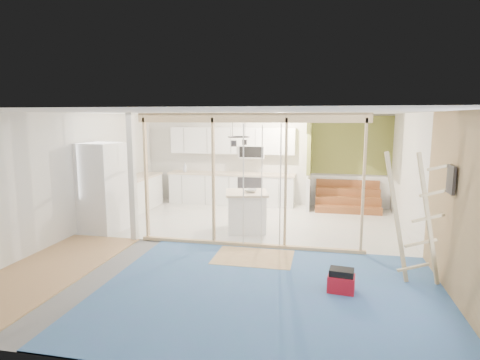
% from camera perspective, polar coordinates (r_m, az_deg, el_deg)
% --- Properties ---
extents(room, '(7.01, 8.01, 2.61)m').
position_cam_1_polar(room, '(7.68, -0.93, -0.14)').
color(room, slate).
rests_on(room, ground).
extents(floor_overlays, '(7.00, 8.00, 0.03)m').
position_cam_1_polar(floor_overlays, '(8.03, -0.30, -9.21)').
color(floor_overlays, beige).
rests_on(floor_overlays, room).
extents(stud_frame, '(4.66, 0.14, 2.60)m').
position_cam_1_polar(stud_frame, '(7.71, -2.91, 2.17)').
color(stud_frame, '#E0B789').
rests_on(stud_frame, room).
extents(base_cabinets, '(4.45, 2.24, 0.93)m').
position_cam_1_polar(base_cabinets, '(11.44, -5.07, -1.41)').
color(base_cabinets, white).
rests_on(base_cabinets, room).
extents(upper_cabinets, '(3.60, 0.41, 0.85)m').
position_cam_1_polar(upper_cabinets, '(11.52, -0.83, 5.48)').
color(upper_cabinets, white).
rests_on(upper_cabinets, room).
extents(green_partition, '(2.25, 1.51, 2.60)m').
position_cam_1_polar(green_partition, '(11.18, 13.59, 0.62)').
color(green_partition, olive).
rests_on(green_partition, room).
extents(pot_rack, '(0.52, 0.52, 0.72)m').
position_cam_1_polar(pot_rack, '(9.52, -0.23, 5.83)').
color(pot_rack, black).
rests_on(pot_rack, room).
extents(sheathing_panel, '(0.02, 4.00, 2.60)m').
position_cam_1_polar(sheathing_panel, '(5.82, 29.65, -4.25)').
color(sheathing_panel, tan).
rests_on(sheathing_panel, room).
extents(electrical_panel, '(0.04, 0.30, 0.40)m').
position_cam_1_polar(electrical_panel, '(6.31, 27.82, 0.06)').
color(electrical_panel, '#353439').
rests_on(electrical_panel, room).
extents(ceiling_light, '(0.32, 0.32, 0.08)m').
position_cam_1_polar(ceiling_light, '(10.41, 10.42, 8.94)').
color(ceiling_light, '#FFEABF').
rests_on(ceiling_light, room).
extents(fridge, '(0.97, 0.94, 1.96)m').
position_cam_1_polar(fridge, '(9.30, -19.03, -1.03)').
color(fridge, white).
rests_on(fridge, room).
extents(island, '(1.09, 1.09, 0.89)m').
position_cam_1_polar(island, '(8.90, 0.94, -4.52)').
color(island, white).
rests_on(island, room).
extents(bowl, '(0.31, 0.31, 0.07)m').
position_cam_1_polar(bowl, '(8.76, 1.52, -1.53)').
color(bowl, silver).
rests_on(bowl, island).
extents(soap_bottle_a, '(0.11, 0.11, 0.28)m').
position_cam_1_polar(soap_bottle_a, '(11.79, -7.83, 1.81)').
color(soap_bottle_a, silver).
rests_on(soap_bottle_a, base_cabinets).
extents(soap_bottle_b, '(0.11, 0.11, 0.19)m').
position_cam_1_polar(soap_bottle_b, '(11.21, 6.72, 1.25)').
color(soap_bottle_b, white).
rests_on(soap_bottle_b, base_cabinets).
extents(toolbox, '(0.41, 0.32, 0.36)m').
position_cam_1_polar(toolbox, '(6.13, 14.20, -13.80)').
color(toolbox, '#B4101E').
rests_on(toolbox, room).
extents(ladder, '(1.07, 0.16, 2.00)m').
position_cam_1_polar(ladder, '(6.49, 23.81, -5.08)').
color(ladder, tan).
rests_on(ladder, room).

